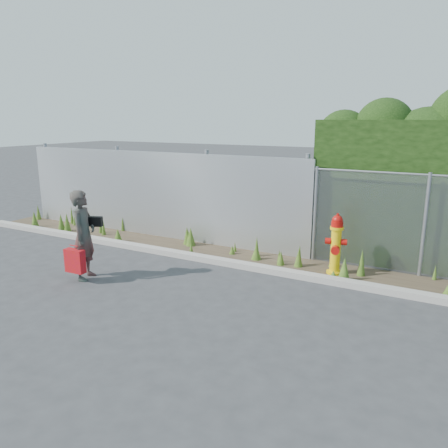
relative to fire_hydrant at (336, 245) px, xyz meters
name	(u,v)px	position (x,y,z in m)	size (l,w,h in m)	color
ground	(201,299)	(-1.70, -2.32, -0.60)	(80.00, 80.00, 0.00)	#353638
curb	(246,266)	(-1.70, -0.52, -0.54)	(16.00, 0.22, 0.12)	#9F988F
weed_strip	(264,254)	(-1.57, 0.12, -0.46)	(16.00, 1.32, 0.54)	#423425
corrugated_fence	(154,195)	(-4.94, 0.68, 0.50)	(8.50, 0.21, 2.30)	#AFB2B6
fire_hydrant	(336,245)	(0.00, 0.00, 0.00)	(0.42, 0.37, 1.24)	yellow
woman	(84,235)	(-4.18, -2.49, 0.26)	(0.63, 0.41, 1.73)	#0D5546
red_tote_bag	(75,261)	(-4.19, -2.75, -0.17)	(0.40, 0.15, 0.53)	#B00A20
black_shoulder_bag	(96,221)	(-4.07, -2.27, 0.50)	(0.25, 0.10, 0.19)	black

